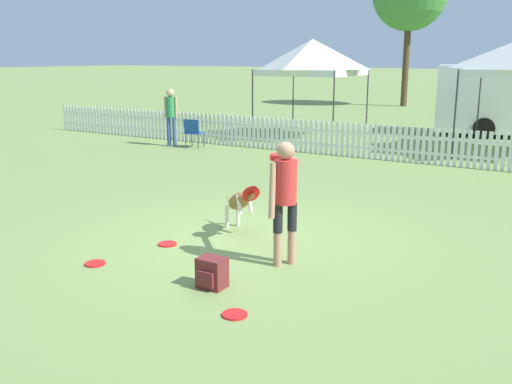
{
  "coord_description": "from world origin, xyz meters",
  "views": [
    {
      "loc": [
        4.19,
        -6.6,
        2.59
      ],
      "look_at": [
        0.21,
        -0.02,
        0.75
      ],
      "focal_mm": 40.0,
      "sensor_mm": 36.0,
      "label": 1
    }
  ],
  "objects_px": {
    "backpack_on_grass": "(212,273)",
    "canopy_tent_main": "(312,57)",
    "leaping_dog": "(240,201)",
    "folding_chair_blue_left": "(193,131)",
    "frisbee_near_handler": "(235,315)",
    "spectator_standing": "(171,111)",
    "equipment_trailer": "(502,99)",
    "frisbee_near_dog": "(168,244)",
    "handler_person": "(285,188)",
    "frisbee_midfield": "(95,264)"
  },
  "relations": [
    {
      "from": "backpack_on_grass",
      "to": "canopy_tent_main",
      "type": "distance_m",
      "value": 12.76
    },
    {
      "from": "leaping_dog",
      "to": "folding_chair_blue_left",
      "type": "distance_m",
      "value": 8.29
    },
    {
      "from": "frisbee_near_handler",
      "to": "folding_chair_blue_left",
      "type": "distance_m",
      "value": 11.11
    },
    {
      "from": "spectator_standing",
      "to": "frisbee_near_handler",
      "type": "bearing_deg",
      "value": 117.62
    },
    {
      "from": "canopy_tent_main",
      "to": "equipment_trailer",
      "type": "distance_m",
      "value": 6.55
    },
    {
      "from": "frisbee_near_handler",
      "to": "frisbee_near_dog",
      "type": "xyz_separation_m",
      "value": [
        -2.05,
        1.4,
        0.0
      ]
    },
    {
      "from": "frisbee_near_handler",
      "to": "frisbee_near_dog",
      "type": "bearing_deg",
      "value": 145.73
    },
    {
      "from": "handler_person",
      "to": "folding_chair_blue_left",
      "type": "relative_size",
      "value": 1.88
    },
    {
      "from": "leaping_dog",
      "to": "backpack_on_grass",
      "type": "relative_size",
      "value": 2.78
    },
    {
      "from": "handler_person",
      "to": "spectator_standing",
      "type": "distance_m",
      "value": 10.23
    },
    {
      "from": "folding_chair_blue_left",
      "to": "spectator_standing",
      "type": "relative_size",
      "value": 0.5
    },
    {
      "from": "canopy_tent_main",
      "to": "equipment_trailer",
      "type": "bearing_deg",
      "value": 36.53
    },
    {
      "from": "frisbee_near_handler",
      "to": "frisbee_midfield",
      "type": "height_order",
      "value": "same"
    },
    {
      "from": "leaping_dog",
      "to": "equipment_trailer",
      "type": "distance_m",
      "value": 13.71
    },
    {
      "from": "leaping_dog",
      "to": "frisbee_near_dog",
      "type": "xyz_separation_m",
      "value": [
        -0.56,
        -1.03,
        -0.48
      ]
    },
    {
      "from": "leaping_dog",
      "to": "spectator_standing",
      "type": "relative_size",
      "value": 0.59
    },
    {
      "from": "backpack_on_grass",
      "to": "canopy_tent_main",
      "type": "relative_size",
      "value": 0.11
    },
    {
      "from": "backpack_on_grass",
      "to": "canopy_tent_main",
      "type": "height_order",
      "value": "canopy_tent_main"
    },
    {
      "from": "equipment_trailer",
      "to": "spectator_standing",
      "type": "bearing_deg",
      "value": -147.47
    },
    {
      "from": "equipment_trailer",
      "to": "backpack_on_grass",
      "type": "bearing_deg",
      "value": -103.56
    },
    {
      "from": "backpack_on_grass",
      "to": "frisbee_near_dog",
      "type": "bearing_deg",
      "value": 147.2
    },
    {
      "from": "frisbee_midfield",
      "to": "leaping_dog",
      "type": "bearing_deg",
      "value": 68.14
    },
    {
      "from": "spectator_standing",
      "to": "equipment_trailer",
      "type": "distance_m",
      "value": 10.9
    },
    {
      "from": "leaping_dog",
      "to": "canopy_tent_main",
      "type": "distance_m",
      "value": 10.62
    },
    {
      "from": "handler_person",
      "to": "leaping_dog",
      "type": "relative_size",
      "value": 1.6
    },
    {
      "from": "backpack_on_grass",
      "to": "spectator_standing",
      "type": "height_order",
      "value": "spectator_standing"
    },
    {
      "from": "spectator_standing",
      "to": "equipment_trailer",
      "type": "xyz_separation_m",
      "value": [
        7.91,
        7.49,
        0.2
      ]
    },
    {
      "from": "leaping_dog",
      "to": "canopy_tent_main",
      "type": "bearing_deg",
      "value": -124.9
    },
    {
      "from": "frisbee_near_handler",
      "to": "backpack_on_grass",
      "type": "xyz_separation_m",
      "value": [
        -0.63,
        0.48,
        0.16
      ]
    },
    {
      "from": "backpack_on_grass",
      "to": "folding_chair_blue_left",
      "type": "bearing_deg",
      "value": 128.41
    },
    {
      "from": "frisbee_midfield",
      "to": "spectator_standing",
      "type": "relative_size",
      "value": 0.16
    },
    {
      "from": "leaping_dog",
      "to": "folding_chair_blue_left",
      "type": "height_order",
      "value": "folding_chair_blue_left"
    },
    {
      "from": "frisbee_midfield",
      "to": "folding_chair_blue_left",
      "type": "distance_m",
      "value": 9.52
    },
    {
      "from": "backpack_on_grass",
      "to": "handler_person",
      "type": "bearing_deg",
      "value": 73.57
    },
    {
      "from": "leaping_dog",
      "to": "frisbee_midfield",
      "type": "relative_size",
      "value": 3.78
    },
    {
      "from": "folding_chair_blue_left",
      "to": "spectator_standing",
      "type": "distance_m",
      "value": 0.93
    },
    {
      "from": "frisbee_near_dog",
      "to": "canopy_tent_main",
      "type": "relative_size",
      "value": 0.08
    },
    {
      "from": "folding_chair_blue_left",
      "to": "canopy_tent_main",
      "type": "distance_m",
      "value": 4.63
    },
    {
      "from": "frisbee_near_handler",
      "to": "folding_chair_blue_left",
      "type": "relative_size",
      "value": 0.31
    },
    {
      "from": "handler_person",
      "to": "frisbee_near_handler",
      "type": "relative_size",
      "value": 6.07
    },
    {
      "from": "leaping_dog",
      "to": "frisbee_near_handler",
      "type": "bearing_deg",
      "value": 66.62
    },
    {
      "from": "equipment_trailer",
      "to": "handler_person",
      "type": "bearing_deg",
      "value": -102.46
    },
    {
      "from": "frisbee_near_dog",
      "to": "leaping_dog",
      "type": "bearing_deg",
      "value": 61.35
    },
    {
      "from": "frisbee_near_dog",
      "to": "frisbee_midfield",
      "type": "height_order",
      "value": "same"
    },
    {
      "from": "handler_person",
      "to": "canopy_tent_main",
      "type": "xyz_separation_m",
      "value": [
        -4.76,
        10.61,
        1.57
      ]
    },
    {
      "from": "frisbee_midfield",
      "to": "canopy_tent_main",
      "type": "relative_size",
      "value": 0.08
    },
    {
      "from": "backpack_on_grass",
      "to": "spectator_standing",
      "type": "xyz_separation_m",
      "value": [
        -7.19,
        8.06,
        0.85
      ]
    },
    {
      "from": "equipment_trailer",
      "to": "canopy_tent_main",
      "type": "bearing_deg",
      "value": -154.38
    },
    {
      "from": "leaping_dog",
      "to": "equipment_trailer",
      "type": "bearing_deg",
      "value": -151.55
    },
    {
      "from": "spectator_standing",
      "to": "folding_chair_blue_left",
      "type": "bearing_deg",
      "value": 167.8
    }
  ]
}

